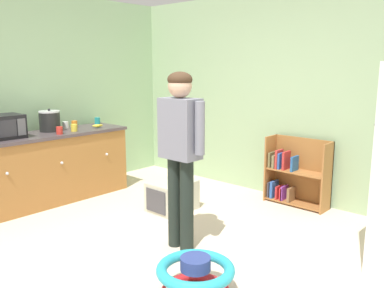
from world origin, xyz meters
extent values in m
plane|color=beige|center=(0.00, 0.00, 0.00)|extent=(12.00, 12.00, 0.00)
cube|color=#99B88A|center=(0.00, 2.33, 1.35)|extent=(5.20, 0.06, 2.70)
cube|color=#95BA8C|center=(-2.63, 0.80, 1.35)|extent=(0.06, 2.99, 2.70)
cube|color=#A06831|center=(-2.20, 0.11, 0.43)|extent=(0.60, 2.03, 0.86)
cube|color=#4A3E42|center=(-2.20, 0.11, 0.88)|extent=(0.64, 2.07, 0.04)
sphere|color=silver|center=(-1.89, -0.57, 0.56)|extent=(0.04, 0.04, 0.04)
sphere|color=silver|center=(-1.89, 0.11, 0.56)|extent=(0.04, 0.04, 0.04)
sphere|color=silver|center=(-1.89, 0.78, 0.56)|extent=(0.04, 0.04, 0.04)
cylinder|color=silver|center=(1.52, 1.07, 0.98)|extent=(0.02, 0.02, 0.50)
cube|color=#A26735|center=(-0.13, 2.11, 0.42)|extent=(0.02, 0.28, 0.85)
cube|color=#A26735|center=(0.65, 2.11, 0.42)|extent=(0.02, 0.28, 0.85)
cube|color=#9F6732|center=(0.26, 2.24, 0.42)|extent=(0.80, 0.02, 0.85)
cube|color=#A26735|center=(0.26, 2.11, 0.03)|extent=(0.76, 0.24, 0.02)
cube|color=#A26735|center=(0.26, 2.11, 0.43)|extent=(0.76, 0.24, 0.02)
cube|color=#3C3942|center=(-0.09, 2.08, 0.14)|extent=(0.02, 0.17, 0.20)
cube|color=olive|center=(-0.09, 2.08, 0.54)|extent=(0.03, 0.17, 0.20)
cube|color=#2E57A0|center=(-0.04, 2.08, 0.15)|extent=(0.03, 0.17, 0.22)
cube|color=olive|center=(-0.03, 2.08, 0.53)|extent=(0.03, 0.17, 0.17)
cube|color=red|center=(0.03, 2.08, 0.13)|extent=(0.02, 0.17, 0.17)
cube|color=#AF312D|center=(0.01, 2.08, 0.56)|extent=(0.03, 0.17, 0.24)
cube|color=red|center=(0.10, 2.08, 0.12)|extent=(0.03, 0.17, 0.16)
cube|color=#2F52A5|center=(0.05, 2.08, 0.55)|extent=(0.02, 0.17, 0.21)
cube|color=purple|center=(0.11, 2.08, 0.13)|extent=(0.02, 0.17, 0.19)
cube|color=#B42C2B|center=(0.12, 2.08, 0.56)|extent=(0.03, 0.17, 0.23)
cube|color=brown|center=(0.21, 2.08, 0.13)|extent=(0.03, 0.17, 0.18)
cube|color=#265896|center=(0.24, 2.08, 0.54)|extent=(0.03, 0.17, 0.19)
cylinder|color=black|center=(-0.05, 0.23, 0.45)|extent=(0.13, 0.13, 0.89)
cylinder|color=black|center=(0.11, 0.23, 0.45)|extent=(0.13, 0.13, 0.89)
cube|color=slate|center=(0.03, 0.23, 1.17)|extent=(0.38, 0.22, 0.56)
cylinder|color=slate|center=(-0.21, 0.23, 1.20)|extent=(0.09, 0.09, 0.48)
cylinder|color=slate|center=(0.27, 0.23, 1.20)|extent=(0.09, 0.09, 0.48)
sphere|color=#D7AA8A|center=(0.03, 0.23, 1.56)|extent=(0.22, 0.22, 0.22)
ellipsoid|color=#422D1D|center=(0.03, 0.23, 1.62)|extent=(0.23, 0.23, 0.14)
torus|color=#28A7BD|center=(0.71, -0.31, 0.22)|extent=(0.60, 0.60, 0.08)
cylinder|color=navy|center=(0.71, -0.31, 0.27)|extent=(0.23, 0.23, 0.10)
cylinder|color=silver|center=(0.60, -0.12, 0.13)|extent=(0.02, 0.02, 0.18)
cylinder|color=silver|center=(0.60, -0.51, 0.13)|extent=(0.02, 0.02, 0.18)
cube|color=beige|center=(-0.77, 0.92, 0.18)|extent=(0.42, 0.54, 0.36)
cube|color=#424247|center=(-0.77, 0.64, 0.18)|extent=(0.32, 0.01, 0.27)
cube|color=black|center=(-2.22, -0.46, 1.04)|extent=(0.36, 0.48, 0.28)
cube|color=#2D2D33|center=(-2.03, -0.51, 1.04)|extent=(0.01, 0.31, 0.20)
cube|color=#515156|center=(-2.03, -0.30, 1.04)|extent=(0.01, 0.10, 0.20)
cylinder|color=black|center=(-2.30, 0.21, 1.02)|extent=(0.26, 0.26, 0.25)
cylinder|color=silver|center=(-2.30, 0.21, 1.16)|extent=(0.27, 0.27, 0.02)
sphere|color=black|center=(-2.30, 0.21, 1.18)|extent=(0.03, 0.03, 0.03)
ellipsoid|color=yellow|center=(-2.11, 0.81, 0.93)|extent=(0.09, 0.16, 0.04)
ellipsoid|color=yellow|center=(-2.09, 0.81, 0.93)|extent=(0.04, 0.15, 0.04)
ellipsoid|color=yellow|center=(-2.08, 0.81, 0.93)|extent=(0.09, 0.16, 0.04)
cylinder|color=red|center=(-2.00, 0.16, 0.95)|extent=(0.08, 0.08, 0.09)
cylinder|color=yellow|center=(-2.06, 0.41, 0.95)|extent=(0.08, 0.08, 0.09)
cylinder|color=white|center=(-2.35, 0.46, 0.95)|extent=(0.08, 0.08, 0.09)
cylinder|color=orange|center=(-2.34, 0.59, 0.95)|extent=(0.08, 0.08, 0.09)
cylinder|color=teal|center=(-2.41, 1.02, 0.95)|extent=(0.08, 0.08, 0.09)
camera|label=1|loc=(2.61, -2.45, 1.75)|focal=38.13mm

